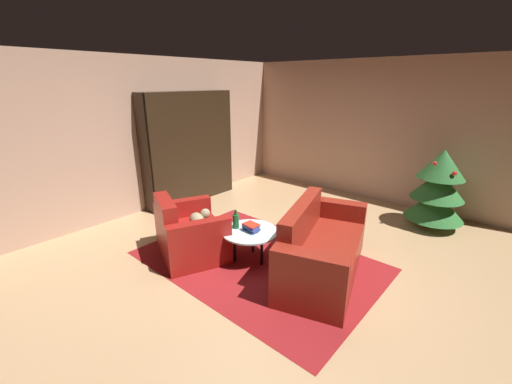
{
  "coord_description": "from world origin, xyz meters",
  "views": [
    {
      "loc": [
        2.27,
        -2.91,
        2.18
      ],
      "look_at": [
        -0.39,
        0.13,
        0.79
      ],
      "focal_mm": 22.69,
      "sensor_mm": 36.0,
      "label": 1
    }
  ],
  "objects_px": {
    "bottle_on_table": "(236,221)",
    "decorated_tree": "(438,188)",
    "armchair_red": "(189,234)",
    "couch_red": "(321,250)",
    "bookshelf_unit": "(195,149)",
    "book_stack_on_table": "(251,227)",
    "coffee_table": "(250,233)"
  },
  "relations": [
    {
      "from": "bookshelf_unit",
      "to": "bottle_on_table",
      "type": "distance_m",
      "value": 2.45
    },
    {
      "from": "armchair_red",
      "to": "book_stack_on_table",
      "type": "relative_size",
      "value": 5.22
    },
    {
      "from": "armchair_red",
      "to": "coffee_table",
      "type": "height_order",
      "value": "armchair_red"
    },
    {
      "from": "armchair_red",
      "to": "couch_red",
      "type": "distance_m",
      "value": 1.69
    },
    {
      "from": "armchair_red",
      "to": "decorated_tree",
      "type": "bearing_deg",
      "value": 54.69
    },
    {
      "from": "bookshelf_unit",
      "to": "coffee_table",
      "type": "xyz_separation_m",
      "value": [
        2.33,
        -1.03,
        -0.6
      ]
    },
    {
      "from": "coffee_table",
      "to": "book_stack_on_table",
      "type": "distance_m",
      "value": 0.08
    },
    {
      "from": "bookshelf_unit",
      "to": "coffee_table",
      "type": "relative_size",
      "value": 2.82
    },
    {
      "from": "bottle_on_table",
      "to": "decorated_tree",
      "type": "distance_m",
      "value": 3.16
    },
    {
      "from": "bottle_on_table",
      "to": "decorated_tree",
      "type": "relative_size",
      "value": 0.2
    },
    {
      "from": "coffee_table",
      "to": "decorated_tree",
      "type": "bearing_deg",
      "value": 60.63
    },
    {
      "from": "couch_red",
      "to": "bottle_on_table",
      "type": "height_order",
      "value": "couch_red"
    },
    {
      "from": "bookshelf_unit",
      "to": "book_stack_on_table",
      "type": "bearing_deg",
      "value": -23.7
    },
    {
      "from": "armchair_red",
      "to": "bottle_on_table",
      "type": "relative_size",
      "value": 4.81
    },
    {
      "from": "bookshelf_unit",
      "to": "coffee_table",
      "type": "bearing_deg",
      "value": -23.95
    },
    {
      "from": "couch_red",
      "to": "bookshelf_unit",
      "type": "bearing_deg",
      "value": 167.35
    },
    {
      "from": "armchair_red",
      "to": "couch_red",
      "type": "height_order",
      "value": "couch_red"
    },
    {
      "from": "coffee_table",
      "to": "decorated_tree",
      "type": "relative_size",
      "value": 0.58
    },
    {
      "from": "bottle_on_table",
      "to": "decorated_tree",
      "type": "xyz_separation_m",
      "value": [
        1.67,
        2.69,
        0.13
      ]
    },
    {
      "from": "coffee_table",
      "to": "book_stack_on_table",
      "type": "relative_size",
      "value": 3.14
    },
    {
      "from": "armchair_red",
      "to": "bookshelf_unit",
      "type": "bearing_deg",
      "value": 138.47
    },
    {
      "from": "bottle_on_table",
      "to": "coffee_table",
      "type": "bearing_deg",
      "value": 16.32
    },
    {
      "from": "armchair_red",
      "to": "decorated_tree",
      "type": "distance_m",
      "value": 3.76
    },
    {
      "from": "armchair_red",
      "to": "book_stack_on_table",
      "type": "xyz_separation_m",
      "value": [
        0.7,
        0.43,
        0.16
      ]
    },
    {
      "from": "decorated_tree",
      "to": "couch_red",
      "type": "bearing_deg",
      "value": -105.71
    },
    {
      "from": "book_stack_on_table",
      "to": "couch_red",
      "type": "bearing_deg",
      "value": 21.37
    },
    {
      "from": "bookshelf_unit",
      "to": "bottle_on_table",
      "type": "relative_size",
      "value": 8.16
    },
    {
      "from": "armchair_red",
      "to": "couch_red",
      "type": "relative_size",
      "value": 0.65
    },
    {
      "from": "armchair_red",
      "to": "book_stack_on_table",
      "type": "height_order",
      "value": "armchair_red"
    },
    {
      "from": "armchair_red",
      "to": "book_stack_on_table",
      "type": "distance_m",
      "value": 0.83
    },
    {
      "from": "book_stack_on_table",
      "to": "bottle_on_table",
      "type": "bearing_deg",
      "value": -163.44
    },
    {
      "from": "bookshelf_unit",
      "to": "bottle_on_table",
      "type": "height_order",
      "value": "bookshelf_unit"
    }
  ]
}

